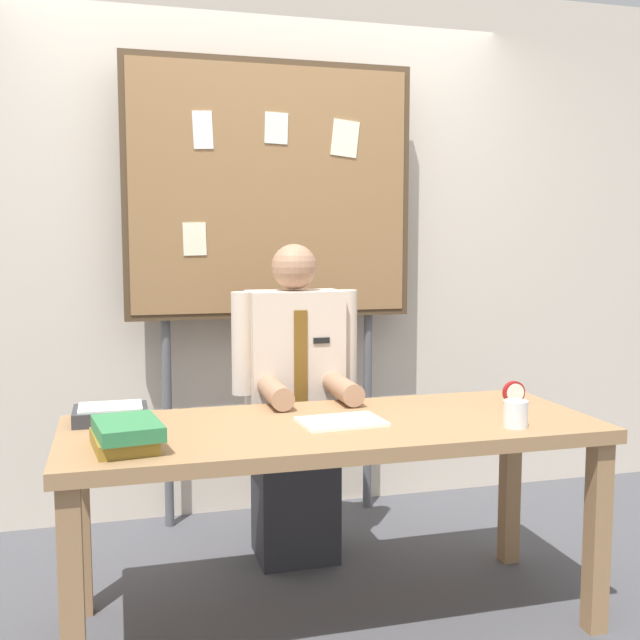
{
  "coord_description": "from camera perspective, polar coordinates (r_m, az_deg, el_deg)",
  "views": [
    {
      "loc": [
        -0.74,
        -2.53,
        1.4
      ],
      "look_at": [
        0.0,
        0.18,
        1.1
      ],
      "focal_mm": 42.35,
      "sensor_mm": 36.0,
      "label": 1
    }
  ],
  "objects": [
    {
      "name": "open_notebook",
      "position": [
        2.71,
        1.62,
        -7.68
      ],
      "size": [
        0.31,
        0.23,
        0.01
      ],
      "primitive_type": "cube",
      "rotation": [
        0.0,
        0.0,
        0.07
      ],
      "color": "white",
      "rests_on": "desk"
    },
    {
      "name": "back_wall",
      "position": [
        3.89,
        -4.3,
        5.36
      ],
      "size": [
        6.4,
        0.08,
        2.7
      ],
      "primitive_type": "cube",
      "color": "beige",
      "rests_on": "ground_plane"
    },
    {
      "name": "desk_clock",
      "position": [
        3.11,
        14.44,
        -5.42
      ],
      "size": [
        0.09,
        0.04,
        0.09
      ],
      "color": "maroon",
      "rests_on": "desk"
    },
    {
      "name": "coffee_mug",
      "position": [
        2.73,
        14.56,
        -6.88
      ],
      "size": [
        0.09,
        0.09,
        0.09
      ],
      "primitive_type": "cylinder",
      "color": "white",
      "rests_on": "desk"
    },
    {
      "name": "book_stack",
      "position": [
        2.45,
        -14.47,
        -8.37
      ],
      "size": [
        0.23,
        0.31,
        0.09
      ],
      "color": "olive",
      "rests_on": "desk"
    },
    {
      "name": "person",
      "position": [
        3.3,
        -1.89,
        -7.19
      ],
      "size": [
        0.55,
        0.56,
        1.38
      ],
      "color": "#2D2D33",
      "rests_on": "ground_plane"
    },
    {
      "name": "paper_tray",
      "position": [
        2.83,
        -15.54,
        -6.83
      ],
      "size": [
        0.26,
        0.2,
        0.06
      ],
      "color": "#333338",
      "rests_on": "desk"
    },
    {
      "name": "desk",
      "position": [
        2.74,
        1.0,
        -9.5
      ],
      "size": [
        1.9,
        0.73,
        0.75
      ],
      "color": "#9E754C",
      "rests_on": "ground_plane"
    },
    {
      "name": "ground_plane",
      "position": [
        2.99,
        0.98,
        -21.81
      ],
      "size": [
        12.0,
        12.0,
        0.0
      ],
      "primitive_type": "plane",
      "color": "#4C4C51"
    },
    {
      "name": "bulletin_board",
      "position": [
        3.69,
        -3.72,
        9.31
      ],
      "size": [
        1.4,
        0.09,
        2.25
      ],
      "color": "#4C3823",
      "rests_on": "ground_plane"
    }
  ]
}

